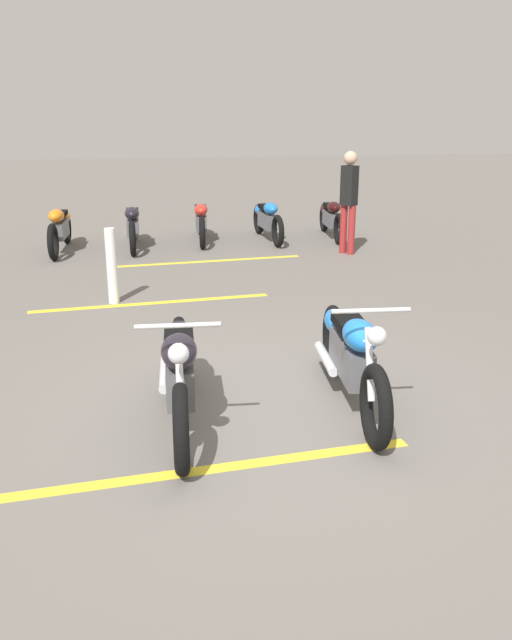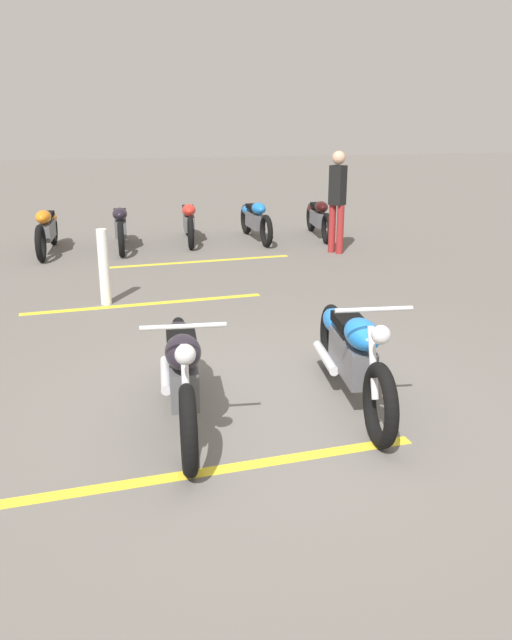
{
  "view_description": "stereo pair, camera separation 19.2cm",
  "coord_description": "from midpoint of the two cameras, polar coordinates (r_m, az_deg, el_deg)",
  "views": [
    {
      "loc": [
        -5.09,
        1.05,
        2.52
      ],
      "look_at": [
        0.59,
        0.0,
        0.65
      ],
      "focal_mm": 37.03,
      "sensor_mm": 36.0,
      "label": 1
    },
    {
      "loc": [
        -5.05,
        1.24,
        2.52
      ],
      "look_at": [
        0.59,
        0.0,
        0.65
      ],
      "focal_mm": 37.03,
      "sensor_mm": 36.0,
      "label": 2
    }
  ],
  "objects": [
    {
      "name": "motorcycle_bright_foreground",
      "position": [
        5.87,
        9.11,
        -2.8
      ],
      "size": [
        2.23,
        0.62,
        1.04
      ],
      "rotation": [
        0.0,
        0.0,
        3.05
      ],
      "color": "black",
      "rests_on": "ground"
    },
    {
      "name": "motorcycle_row_left",
      "position": [
        13.13,
        1.38,
        8.75
      ],
      "size": [
        2.03,
        0.32,
        0.76
      ],
      "rotation": [
        0.0,
        0.0,
        3.21
      ],
      "color": "black",
      "rests_on": "ground"
    },
    {
      "name": "motorcycle_dark_foreground",
      "position": [
        5.48,
        -5.63,
        -4.19
      ],
      "size": [
        2.23,
        0.62,
        1.04
      ],
      "rotation": [
        0.0,
        0.0,
        3.07
      ],
      "color": "black",
      "rests_on": "ground"
    },
    {
      "name": "parking_stripe_near",
      "position": [
        4.93,
        -3.28,
        -12.82
      ],
      "size": [
        0.38,
        3.2,
        0.01
      ],
      "primitive_type": "cube",
      "rotation": [
        0.0,
        0.0,
        1.65
      ],
      "color": "yellow",
      "rests_on": "ground"
    },
    {
      "name": "motorcycle_row_far_left",
      "position": [
        13.5,
        6.89,
        8.83
      ],
      "size": [
        1.98,
        0.33,
        0.74
      ],
      "rotation": [
        0.0,
        0.0,
        3.06
      ],
      "color": "black",
      "rests_on": "ground"
    },
    {
      "name": "motorcycle_row_right",
      "position": [
        12.6,
        -10.16,
        8.14
      ],
      "size": [
        2.09,
        0.27,
        0.79
      ],
      "rotation": [
        0.0,
        0.0,
        3.12
      ],
      "color": "black",
      "rests_on": "ground"
    },
    {
      "name": "parking_stripe_mid",
      "position": [
        8.96,
        -8.35,
        1.46
      ],
      "size": [
        0.38,
        3.2,
        0.01
      ],
      "primitive_type": "cube",
      "rotation": [
        0.0,
        0.0,
        1.65
      ],
      "color": "yellow",
      "rests_on": "ground"
    },
    {
      "name": "ground_plane",
      "position": [
        5.78,
        2.03,
        -7.93
      ],
      "size": [
        60.0,
        60.0,
        0.0
      ],
      "primitive_type": "plane",
      "color": "#66605B"
    },
    {
      "name": "motorcycle_row_center",
      "position": [
        13.02,
        -4.36,
        8.62
      ],
      "size": [
        2.03,
        0.33,
        0.76
      ],
      "rotation": [
        0.0,
        0.0,
        3.06
      ],
      "color": "black",
      "rests_on": "ground"
    },
    {
      "name": "bystander_near_row",
      "position": [
        11.89,
        8.49,
        10.44
      ],
      "size": [
        0.32,
        0.31,
        1.79
      ],
      "rotation": [
        0.0,
        0.0,
        2.19
      ],
      "color": "maroon",
      "rests_on": "ground"
    },
    {
      "name": "motorcycle_row_far_right",
      "position": [
        12.56,
        -16.16,
        7.72
      ],
      "size": [
        2.12,
        0.33,
        0.8
      ],
      "rotation": [
        0.0,
        0.0,
        3.08
      ],
      "color": "black",
      "rests_on": "ground"
    },
    {
      "name": "bollard_post",
      "position": [
        8.95,
        -11.75,
        4.58
      ],
      "size": [
        0.14,
        0.14,
        1.01
      ],
      "primitive_type": "cylinder",
      "color": "white",
      "rests_on": "ground"
    },
    {
      "name": "parking_stripe_far",
      "position": [
        11.33,
        -3.59,
        5.1
      ],
      "size": [
        0.38,
        3.2,
        0.01
      ],
      "primitive_type": "cube",
      "rotation": [
        0.0,
        0.0,
        1.65
      ],
      "color": "yellow",
      "rests_on": "ground"
    }
  ]
}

